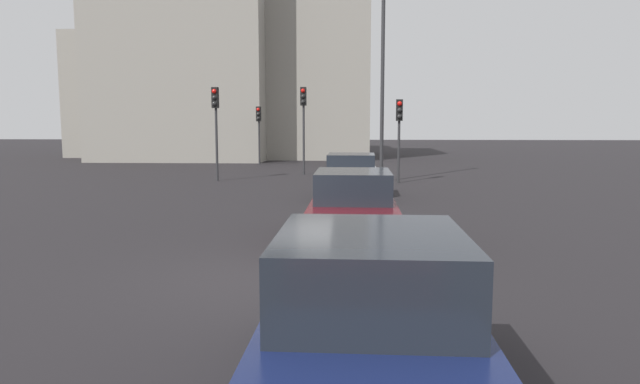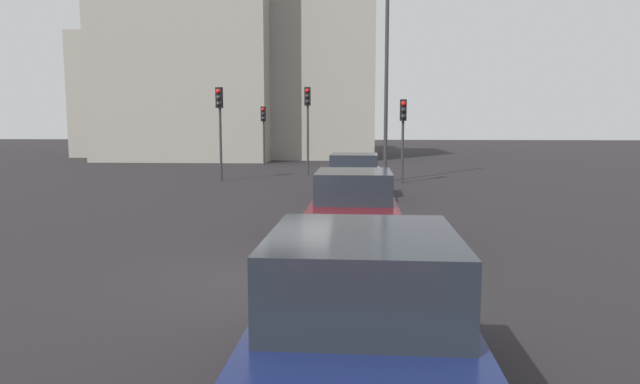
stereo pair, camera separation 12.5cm
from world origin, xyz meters
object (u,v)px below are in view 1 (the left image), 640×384
at_px(traffic_light_near_left, 399,123).
at_px(street_lamp_kerbside, 383,62).
at_px(car_silver_left_lead, 351,176).
at_px(traffic_light_far_right, 259,123).
at_px(car_navy_left_third, 370,324).
at_px(traffic_light_far_left, 303,112).
at_px(car_maroon_left_second, 353,208).
at_px(traffic_light_near_right, 215,114).

distance_m(traffic_light_near_left, street_lamp_kerbside, 2.72).
xyz_separation_m(car_silver_left_lead, traffic_light_near_left, (4.61, -2.04, 1.84)).
bearing_deg(traffic_light_far_right, car_navy_left_third, 15.63).
distance_m(traffic_light_far_left, traffic_light_far_right, 7.26).
xyz_separation_m(car_silver_left_lead, car_navy_left_third, (-14.81, -0.10, 0.05)).
distance_m(car_maroon_left_second, traffic_light_near_left, 12.56).
relative_size(car_navy_left_third, traffic_light_far_left, 1.00).
relative_size(car_maroon_left_second, traffic_light_far_right, 1.25).
relative_size(car_silver_left_lead, car_navy_left_third, 1.01).
relative_size(car_silver_left_lead, street_lamp_kerbside, 0.49).
distance_m(car_silver_left_lead, car_navy_left_third, 14.81).
bearing_deg(street_lamp_kerbside, traffic_light_far_right, 35.52).
bearing_deg(traffic_light_near_right, car_silver_left_lead, 57.19).
bearing_deg(car_navy_left_third, traffic_light_far_left, 6.96).
distance_m(car_silver_left_lead, traffic_light_near_right, 8.15).
bearing_deg(traffic_light_near_left, traffic_light_far_left, -127.68).
distance_m(car_maroon_left_second, traffic_light_far_left, 16.36).
bearing_deg(street_lamp_kerbside, car_navy_left_third, 176.44).
distance_m(car_navy_left_third, traffic_light_near_left, 19.59).
bearing_deg(car_navy_left_third, street_lamp_kerbside, -2.60).
distance_m(traffic_light_near_right, street_lamp_kerbside, 7.61).
xyz_separation_m(traffic_light_near_right, street_lamp_kerbside, (0.02, -7.29, 2.19)).
relative_size(traffic_light_near_left, traffic_light_near_right, 0.86).
bearing_deg(traffic_light_near_left, car_silver_left_lead, -20.90).
bearing_deg(traffic_light_near_left, traffic_light_far_right, -140.26).
xyz_separation_m(traffic_light_far_left, street_lamp_kerbside, (-3.25, -3.68, 2.05)).
bearing_deg(traffic_light_far_left, traffic_light_far_right, -147.69).
height_order(traffic_light_far_right, street_lamp_kerbside, street_lamp_kerbside).
xyz_separation_m(car_silver_left_lead, car_maroon_left_second, (-7.65, -0.01, 0.02)).
distance_m(car_navy_left_third, traffic_light_near_right, 20.92).
bearing_deg(traffic_light_near_left, car_navy_left_third, -2.70).
height_order(car_navy_left_third, street_lamp_kerbside, street_lamp_kerbside).
relative_size(traffic_light_near_left, street_lamp_kerbside, 0.40).
distance_m(traffic_light_far_left, street_lamp_kerbside, 5.32).
bearing_deg(traffic_light_far_left, traffic_light_near_right, -42.31).
bearing_deg(traffic_light_far_left, car_maroon_left_second, 13.87).
xyz_separation_m(car_silver_left_lead, traffic_light_near_right, (5.11, 5.95, 2.23)).
xyz_separation_m(car_silver_left_lead, traffic_light_far_right, (14.84, 5.59, 1.85)).
distance_m(traffic_light_near_right, traffic_light_far_right, 9.75).
bearing_deg(car_maroon_left_second, traffic_light_near_left, -8.77).
bearing_deg(traffic_light_near_left, street_lamp_kerbside, -123.48).
bearing_deg(traffic_light_near_right, car_navy_left_third, 24.73).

